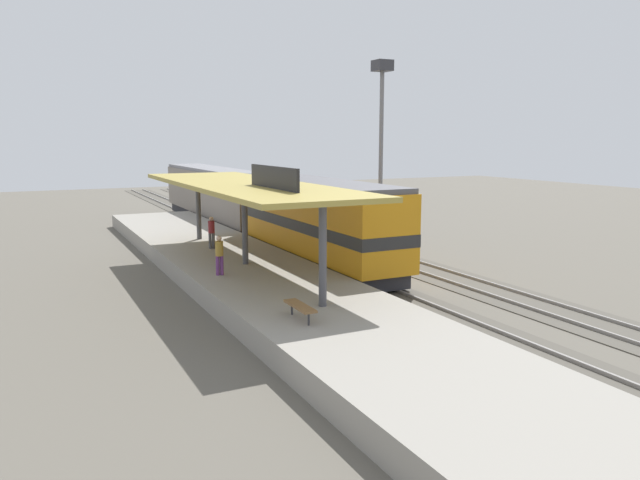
# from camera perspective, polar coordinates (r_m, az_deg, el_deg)

# --- Properties ---
(ground_plane) EXTENTS (120.00, 120.00, 0.00)m
(ground_plane) POSITION_cam_1_polar(r_m,az_deg,el_deg) (31.37, 4.43, -2.78)
(ground_plane) COLOR #5B564C
(track_near) EXTENTS (3.20, 110.00, 0.16)m
(track_near) POSITION_cam_1_polar(r_m,az_deg,el_deg) (30.41, 1.19, -3.09)
(track_near) COLOR #4E4941
(track_near) RESTS_ON ground
(track_far) EXTENTS (3.20, 110.00, 0.16)m
(track_far) POSITION_cam_1_polar(r_m,az_deg,el_deg) (32.76, 8.34, -2.27)
(track_far) COLOR #4E4941
(track_far) RESTS_ON ground
(platform) EXTENTS (6.00, 44.00, 0.90)m
(platform) POSITION_cam_1_polar(r_m,az_deg,el_deg) (28.52, -7.03, -3.15)
(platform) COLOR gray
(platform) RESTS_ON ground
(station_canopy) EXTENTS (5.20, 18.00, 4.70)m
(station_canopy) POSITION_cam_1_polar(r_m,az_deg,el_deg) (27.82, -7.13, 5.04)
(station_canopy) COLOR #47474C
(station_canopy) RESTS_ON platform
(platform_bench) EXTENTS (0.44, 1.70, 0.50)m
(platform_bench) POSITION_cam_1_polar(r_m,az_deg,el_deg) (19.55, -1.91, -6.31)
(platform_bench) COLOR #333338
(platform_bench) RESTS_ON platform
(locomotive) EXTENTS (2.93, 14.43, 4.44)m
(locomotive) POSITION_cam_1_polar(r_m,az_deg,el_deg) (31.61, -0.36, 1.78)
(locomotive) COLOR #28282D
(locomotive) RESTS_ON track_near
(passenger_carriage_single) EXTENTS (2.90, 20.00, 4.24)m
(passenger_carriage_single) POSITION_cam_1_polar(r_m,az_deg,el_deg) (48.33, -9.85, 4.23)
(passenger_carriage_single) COLOR #28282D
(passenger_carriage_single) RESTS_ON track_near
(light_mast) EXTENTS (1.10, 1.10, 11.70)m
(light_mast) POSITION_cam_1_polar(r_m,az_deg,el_deg) (40.53, 5.84, 11.93)
(light_mast) COLOR slate
(light_mast) RESTS_ON ground
(person_waiting) EXTENTS (0.34, 0.34, 1.71)m
(person_waiting) POSITION_cam_1_polar(r_m,az_deg,el_deg) (32.52, -10.22, 0.86)
(person_waiting) COLOR #4C4C51
(person_waiting) RESTS_ON platform
(person_walking) EXTENTS (0.34, 0.34, 1.71)m
(person_walking) POSITION_cam_1_polar(r_m,az_deg,el_deg) (26.12, -9.50, -1.24)
(person_walking) COLOR #663375
(person_walking) RESTS_ON platform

